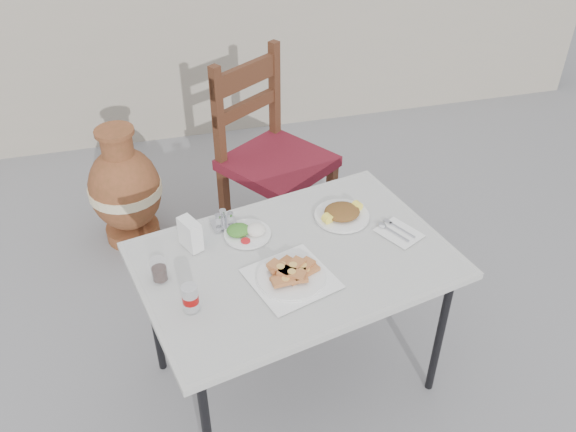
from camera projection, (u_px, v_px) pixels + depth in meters
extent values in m
plane|color=#5F5F61|center=(268.00, 403.00, 2.58)|extent=(80.00, 80.00, 0.00)
cylinder|color=black|center=(440.00, 335.00, 2.45)|extent=(0.03, 0.03, 0.66)
cylinder|color=black|center=(154.00, 315.00, 2.54)|extent=(0.03, 0.03, 0.66)
cylinder|color=black|center=(357.00, 246.00, 2.90)|extent=(0.03, 0.03, 0.66)
cube|color=silver|center=(295.00, 260.00, 2.28)|extent=(1.28, 1.00, 0.03)
cube|color=white|center=(295.00, 257.00, 2.27)|extent=(1.24, 0.96, 0.00)
cube|color=white|center=(291.00, 278.00, 2.18)|extent=(0.35, 0.35, 0.00)
cylinder|color=silver|center=(291.00, 277.00, 2.17)|extent=(0.25, 0.25, 0.01)
cylinder|color=silver|center=(291.00, 277.00, 2.17)|extent=(0.25, 0.25, 0.00)
cylinder|color=silver|center=(247.00, 234.00, 2.37)|extent=(0.18, 0.18, 0.01)
ellipsoid|color=silver|center=(256.00, 230.00, 2.36)|extent=(0.08, 0.08, 0.04)
ellipsoid|color=#347020|center=(238.00, 230.00, 2.36)|extent=(0.09, 0.08, 0.04)
cylinder|color=red|center=(246.00, 241.00, 2.33)|extent=(0.04, 0.04, 0.01)
cylinder|color=silver|center=(342.00, 216.00, 2.47)|extent=(0.22, 0.22, 0.01)
ellipsoid|color=#205F17|center=(342.00, 212.00, 2.45)|extent=(0.15, 0.13, 0.04)
cylinder|color=#FBE344|center=(327.00, 219.00, 2.42)|extent=(0.05, 0.04, 0.04)
cylinder|color=#FBE344|center=(357.00, 206.00, 2.48)|extent=(0.05, 0.04, 0.04)
cylinder|color=silver|center=(190.00, 298.00, 2.03)|extent=(0.06, 0.06, 0.10)
cylinder|color=#A20C0B|center=(190.00, 299.00, 2.03)|extent=(0.06, 0.06, 0.03)
cylinder|color=silver|center=(189.00, 287.00, 2.00)|extent=(0.05, 0.05, 0.00)
cylinder|color=white|center=(159.00, 270.00, 2.15)|extent=(0.06, 0.06, 0.09)
cylinder|color=black|center=(160.00, 273.00, 2.16)|extent=(0.05, 0.05, 0.05)
cube|color=white|center=(190.00, 234.00, 2.28)|extent=(0.09, 0.11, 0.12)
cube|color=blue|center=(197.00, 233.00, 2.31)|extent=(0.04, 0.05, 0.07)
cube|color=silver|center=(224.00, 224.00, 2.42)|extent=(0.11, 0.09, 0.01)
cylinder|color=white|center=(218.00, 221.00, 2.38)|extent=(0.02, 0.02, 0.06)
cylinder|color=white|center=(231.00, 219.00, 2.39)|extent=(0.02, 0.02, 0.06)
cylinder|color=silver|center=(223.00, 215.00, 2.42)|extent=(0.03, 0.03, 0.05)
cube|color=white|center=(399.00, 233.00, 2.38)|extent=(0.19, 0.20, 0.00)
cube|color=silver|center=(396.00, 234.00, 2.37)|extent=(0.07, 0.12, 0.00)
ellipsoid|color=silver|center=(382.00, 225.00, 2.41)|extent=(0.03, 0.04, 0.01)
cube|color=silver|center=(402.00, 230.00, 2.39)|extent=(0.07, 0.12, 0.00)
cube|color=silver|center=(388.00, 222.00, 2.43)|extent=(0.03, 0.04, 0.00)
cube|color=#341A0E|center=(281.00, 241.00, 3.05)|extent=(0.06, 0.06, 0.50)
cube|color=#341A0E|center=(331.00, 206.00, 3.29)|extent=(0.06, 0.06, 0.50)
cube|color=#341A0E|center=(225.00, 209.00, 3.26)|extent=(0.06, 0.06, 0.50)
cube|color=#341A0E|center=(276.00, 178.00, 3.50)|extent=(0.06, 0.06, 0.50)
cube|color=maroon|center=(278.00, 163.00, 3.11)|extent=(0.65, 0.65, 0.06)
cube|color=#341A0E|center=(218.00, 121.00, 2.94)|extent=(0.06, 0.06, 0.56)
cube|color=#341A0E|center=(275.00, 93.00, 3.18)|extent=(0.06, 0.06, 0.56)
cube|color=#341A0E|center=(246.00, 75.00, 2.96)|extent=(0.39, 0.28, 0.11)
cube|color=#341A0E|center=(248.00, 106.00, 3.06)|extent=(0.39, 0.28, 0.07)
cylinder|color=brown|center=(133.00, 231.00, 3.46)|extent=(0.30, 0.30, 0.07)
ellipsoid|color=brown|center=(125.00, 189.00, 3.29)|extent=(0.39, 0.39, 0.49)
cylinder|color=beige|center=(125.00, 189.00, 3.29)|extent=(0.39, 0.39, 0.06)
cylinder|color=brown|center=(117.00, 146.00, 3.13)|extent=(0.17, 0.17, 0.15)
cylinder|color=brown|center=(114.00, 132.00, 3.08)|extent=(0.20, 0.20, 0.02)
cube|color=gray|center=(183.00, 49.00, 4.15)|extent=(6.00, 0.25, 1.20)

